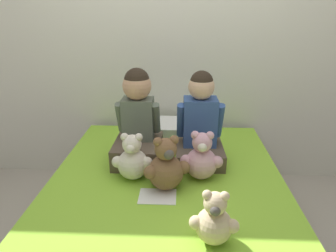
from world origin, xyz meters
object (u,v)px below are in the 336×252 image
Objects in this scene: bed at (166,217)px; child_on_left at (138,123)px; teddy_bear_held_by_left_child at (133,160)px; teddy_bear_at_foot_of_bed at (214,221)px; pillow_at_headboard at (171,129)px; teddy_bear_between_children at (166,167)px; child_on_right at (200,125)px; sign_card at (158,196)px; teddy_bear_held_by_right_child at (201,159)px.

bed is 2.94× the size of child_on_left.
bed is 6.18× the size of teddy_bear_held_by_left_child.
pillow_at_headboard is at bearing 107.01° from teddy_bear_at_foot_of_bed.
pillow_at_headboard is at bearing 71.22° from teddy_bear_between_children.
child_on_right is 0.58m from sign_card.
teddy_bear_held_by_left_child is 0.28m from sign_card.
child_on_left is 2.11× the size of teddy_bear_held_by_left_child.
teddy_bear_between_children is (0.21, -0.10, 0.01)m from teddy_bear_held_by_left_child.
teddy_bear_held_by_right_child is 0.57× the size of pillow_at_headboard.
child_on_right is 2.96× the size of sign_card.
teddy_bear_held_by_right_child is at bearing -28.68° from child_on_left.
teddy_bear_held_by_right_child is (0.42, 0.02, 0.00)m from teddy_bear_held_by_left_child.
teddy_bear_held_by_right_child is 0.36m from sign_card.
teddy_bear_held_by_left_child is 0.96× the size of teddy_bear_held_by_right_child.
teddy_bear_held_by_left_child is (-0.42, -0.26, -0.13)m from child_on_right.
child_on_right reaches higher than bed.
child_on_left is at bearing 101.20° from teddy_bear_between_children.
pillow_at_headboard is at bearing 87.25° from sign_card.
teddy_bear_at_foot_of_bed is 0.49× the size of pillow_at_headboard.
child_on_left is 1.16× the size of pillow_at_headboard.
child_on_left is (-0.21, 0.32, 0.52)m from bed.
teddy_bear_held_by_right_child is 0.95× the size of teddy_bear_between_children.
teddy_bear_held_by_right_child is at bearing 11.56° from teddy_bear_between_children.
teddy_bear_held_by_right_child is at bearing -72.19° from pillow_at_headboard.
teddy_bear_at_foot_of_bed reaches higher than sign_card.
teddy_bear_at_foot_of_bed is at bearing -89.61° from child_on_right.
teddy_bear_held_by_right_child is 0.55m from teddy_bear_at_foot_of_bed.
teddy_bear_held_by_left_child is (-0.00, -0.26, -0.14)m from child_on_left.
teddy_bear_at_foot_of_bed is at bearing -59.52° from child_on_left.
pillow_at_headboard is (0.21, 0.68, -0.07)m from teddy_bear_held_by_left_child.
child_on_right is at bearing 0.97° from child_on_left.
pillow_at_headboard is (-0.21, 0.42, -0.21)m from child_on_right.
pillow_at_headboard is (-0.24, 1.21, -0.06)m from teddy_bear_at_foot_of_bed.
teddy_bear_between_children is at bearing -24.62° from teddy_bear_held_by_left_child.
bed is at bearing 122.72° from teddy_bear_at_foot_of_bed.
child_on_left is 1.02× the size of child_on_right.
child_on_left is 2.03× the size of teddy_bear_held_by_right_child.
pillow_at_headboard is at bearing 64.67° from child_on_left.
teddy_bear_at_foot_of_bed is (0.03, -0.55, -0.02)m from teddy_bear_held_by_right_child.
teddy_bear_at_foot_of_bed is (0.44, -0.78, -0.15)m from child_on_left.
teddy_bear_between_children is 0.60× the size of pillow_at_headboard.
teddy_bear_at_foot_of_bed is 1.26× the size of sign_card.
child_on_right is 1.99× the size of teddy_bear_held_by_right_child.
teddy_bear_held_by_left_child is (-0.21, 0.05, 0.38)m from bed.
bed is 0.64m from child_on_left.
teddy_bear_held_by_left_child reaches higher than sign_card.
teddy_bear_between_children is at bearing 64.64° from sign_card.
bed is at bearing 73.28° from sign_card.
teddy_bear_between_children is at bearing -89.81° from pillow_at_headboard.
sign_card is at bearing -106.72° from bed.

